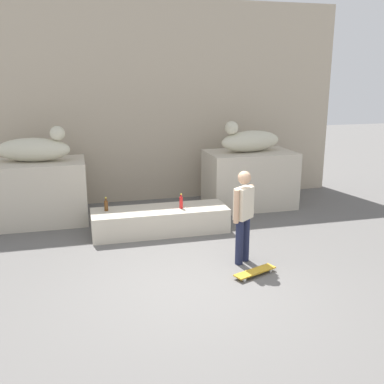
# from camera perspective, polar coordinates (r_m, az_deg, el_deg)

# --- Properties ---
(ground_plane) EXTENTS (40.00, 40.00, 0.00)m
(ground_plane) POSITION_cam_1_polar(r_m,az_deg,el_deg) (7.24, -0.26, -11.90)
(ground_plane) COLOR #605E5B
(facade_wall) EXTENTS (10.71, 0.60, 5.07)m
(facade_wall) POSITION_cam_1_polar(r_m,az_deg,el_deg) (11.82, -6.92, 11.27)
(facade_wall) COLOR #BBAC94
(facade_wall) RESTS_ON ground_plane
(pedestal_left) EXTENTS (2.15, 1.32, 1.40)m
(pedestal_left) POSITION_cam_1_polar(r_m,az_deg,el_deg) (10.53, -19.27, -0.03)
(pedestal_left) COLOR beige
(pedestal_left) RESTS_ON ground_plane
(pedestal_right) EXTENTS (2.15, 1.32, 1.40)m
(pedestal_right) POSITION_cam_1_polar(r_m,az_deg,el_deg) (11.28, 7.37, 1.64)
(pedestal_right) COLOR beige
(pedestal_right) RESTS_ON ground_plane
(statue_reclining_left) EXTENTS (1.68, 0.85, 0.78)m
(statue_reclining_left) POSITION_cam_1_polar(r_m,az_deg,el_deg) (10.33, -19.54, 5.26)
(statue_reclining_left) COLOR beige
(statue_reclining_left) RESTS_ON pedestal_left
(statue_reclining_right) EXTENTS (1.67, 0.84, 0.78)m
(statue_reclining_right) POSITION_cam_1_polar(r_m,az_deg,el_deg) (11.08, 7.38, 6.59)
(statue_reclining_right) COLOR beige
(statue_reclining_right) RESTS_ON pedestal_right
(ledge_block) EXTENTS (2.86, 0.89, 0.52)m
(ledge_block) POSITION_cam_1_polar(r_m,az_deg,el_deg) (9.46, -4.11, -3.66)
(ledge_block) COLOR beige
(ledge_block) RESTS_ON ground_plane
(skater) EXTENTS (0.45, 0.37, 1.67)m
(skater) POSITION_cam_1_polar(r_m,az_deg,el_deg) (7.79, 6.60, -2.69)
(skater) COLOR #1E233F
(skater) RESTS_ON ground_plane
(skateboard) EXTENTS (0.82, 0.48, 0.08)m
(skateboard) POSITION_cam_1_polar(r_m,az_deg,el_deg) (7.62, 8.08, -10.08)
(skateboard) COLOR gold
(skateboard) RESTS_ON ground_plane
(bottle_brown) EXTENTS (0.08, 0.08, 0.29)m
(bottle_brown) POSITION_cam_1_polar(r_m,az_deg,el_deg) (9.36, -10.96, -1.69)
(bottle_brown) COLOR #593314
(bottle_brown) RESTS_ON ledge_block
(bottle_red) EXTENTS (0.07, 0.07, 0.32)m
(bottle_red) POSITION_cam_1_polar(r_m,az_deg,el_deg) (9.35, -1.41, -1.33)
(bottle_red) COLOR red
(bottle_red) RESTS_ON ledge_block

